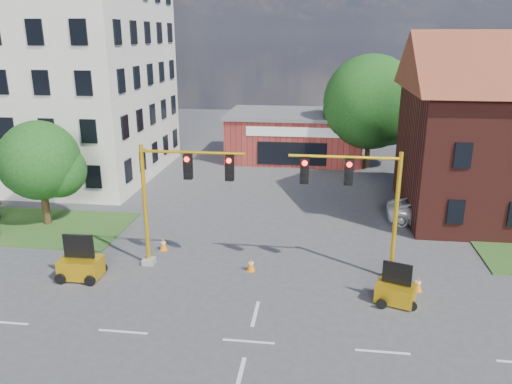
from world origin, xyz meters
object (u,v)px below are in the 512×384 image
trailer_west (81,266)px  pickup_white (432,212)px  signal_mast_east (360,199)px  trailer_east (395,291)px  signal_mast_west (177,192)px

trailer_west → pickup_white: 20.53m
signal_mast_east → pickup_white: (5.06, 7.80, -3.16)m
signal_mast_east → trailer_east: (1.54, -2.34, -3.35)m
signal_mast_west → trailer_east: 11.04m
signal_mast_east → trailer_east: size_ratio=3.31×
signal_mast_west → signal_mast_east: bearing=0.0°
trailer_west → trailer_east: trailer_west is taller
signal_mast_west → signal_mast_east: size_ratio=1.00×
trailer_east → signal_mast_east: bearing=143.3°
signal_mast_east → signal_mast_west: bearing=180.0°
trailer_east → pickup_white: size_ratio=0.34×
signal_mast_west → trailer_west: 5.73m
signal_mast_west → pickup_white: (13.77, 7.80, -3.16)m
signal_mast_east → trailer_east: bearing=-56.6°
trailer_east → pickup_white: 10.73m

